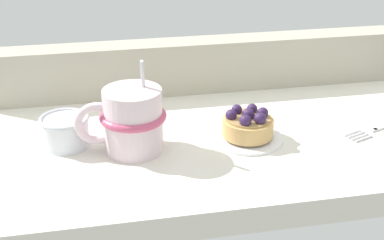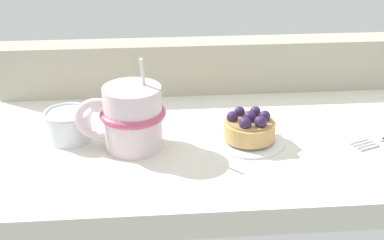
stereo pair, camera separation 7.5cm
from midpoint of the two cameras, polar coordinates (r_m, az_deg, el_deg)
name	(u,v)px [view 1 (the left image)]	position (r cm, az deg, el deg)	size (l,w,h in cm)	color
ground_plane	(221,142)	(81.38, 0.43, -2.44)	(73.97, 40.27, 3.70)	silver
window_rail_back	(198,65)	(94.50, -1.67, 5.83)	(72.49, 5.51, 9.00)	#B2AD99
dessert_plate	(247,137)	(78.19, 3.18, -1.89)	(10.41, 10.41, 0.77)	white
raspberry_tart	(248,124)	(77.22, 3.22, -0.51)	(7.42, 7.42, 4.24)	tan
coffee_mug	(131,120)	(74.26, -9.40, -0.08)	(12.70, 9.24, 13.34)	silver
dessert_fork	(384,126)	(85.53, 17.50, -0.65)	(15.16, 7.15, 0.60)	silver
sugar_bowl	(65,129)	(78.95, -16.03, -1.00)	(7.05, 7.05, 4.45)	silver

